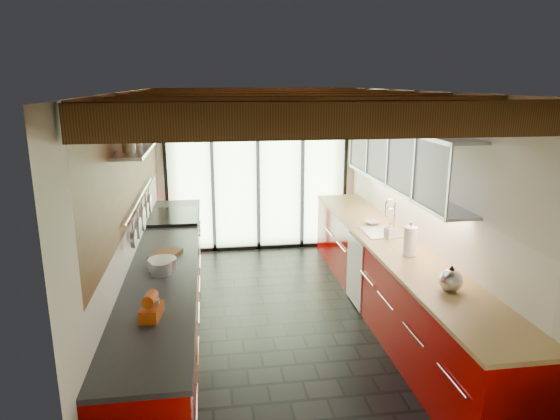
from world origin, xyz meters
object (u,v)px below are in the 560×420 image
(bowl, at_px, (372,223))
(stand_mixer, at_px, (151,307))
(paper_towel, at_px, (410,242))
(soap_bottle, at_px, (389,230))
(kettle, at_px, (451,279))

(bowl, bearing_deg, stand_mixer, -138.38)
(stand_mixer, xyz_separation_m, paper_towel, (2.54, 1.06, 0.07))
(stand_mixer, distance_m, soap_bottle, 3.04)
(kettle, height_order, bowl, kettle)
(paper_towel, xyz_separation_m, soap_bottle, (0.00, 0.60, -0.06))
(bowl, bearing_deg, paper_towel, -90.00)
(soap_bottle, height_order, bowl, soap_bottle)
(stand_mixer, height_order, bowl, stand_mixer)
(kettle, distance_m, soap_bottle, 1.51)
(kettle, bearing_deg, stand_mixer, -176.57)
(soap_bottle, bearing_deg, paper_towel, -90.00)
(paper_towel, bearing_deg, bowl, 90.00)
(stand_mixer, distance_m, bowl, 3.40)
(kettle, xyz_separation_m, paper_towel, (0.00, 0.91, 0.05))
(stand_mixer, height_order, soap_bottle, stand_mixer)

